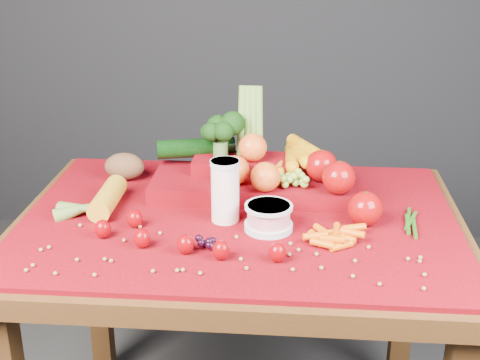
# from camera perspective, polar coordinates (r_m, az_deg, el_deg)

# --- Properties ---
(table) EXTENTS (1.10, 0.80, 0.75)m
(table) POSITION_cam_1_polar(r_m,az_deg,el_deg) (1.68, -0.06, -6.43)
(table) COLOR #3B210D
(table) RESTS_ON ground
(red_cloth) EXTENTS (1.05, 0.75, 0.01)m
(red_cloth) POSITION_cam_1_polar(r_m,az_deg,el_deg) (1.64, -0.06, -3.32)
(red_cloth) COLOR maroon
(red_cloth) RESTS_ON table
(milk_glass) EXTENTS (0.07, 0.07, 0.15)m
(milk_glass) POSITION_cam_1_polar(r_m,az_deg,el_deg) (1.58, -1.27, -0.75)
(milk_glass) COLOR white
(milk_glass) RESTS_ON red_cloth
(yogurt_bowl) EXTENTS (0.11, 0.11, 0.06)m
(yogurt_bowl) POSITION_cam_1_polar(r_m,az_deg,el_deg) (1.56, 2.46, -3.12)
(yogurt_bowl) COLOR silver
(yogurt_bowl) RESTS_ON red_cloth
(strawberry_scatter) EXTENTS (0.44, 0.18, 0.05)m
(strawberry_scatter) POSITION_cam_1_polar(r_m,az_deg,el_deg) (1.48, -5.53, -4.88)
(strawberry_scatter) COLOR maroon
(strawberry_scatter) RESTS_ON red_cloth
(dark_grape_cluster) EXTENTS (0.06, 0.05, 0.03)m
(dark_grape_cluster) POSITION_cam_1_polar(r_m,az_deg,el_deg) (1.48, -2.75, -5.40)
(dark_grape_cluster) COLOR black
(dark_grape_cluster) RESTS_ON red_cloth
(soybean_scatter) EXTENTS (0.84, 0.24, 0.01)m
(soybean_scatter) POSITION_cam_1_polar(r_m,az_deg,el_deg) (1.45, -0.73, -6.27)
(soybean_scatter) COLOR olive
(soybean_scatter) RESTS_ON red_cloth
(corn_ear) EXTENTS (0.18, 0.23, 0.06)m
(corn_ear) POSITION_cam_1_polar(r_m,az_deg,el_deg) (1.68, -12.63, -2.13)
(corn_ear) COLOR gold
(corn_ear) RESTS_ON red_cloth
(potato) EXTENTS (0.11, 0.08, 0.08)m
(potato) POSITION_cam_1_polar(r_m,az_deg,el_deg) (1.87, -9.83, 1.15)
(potato) COLOR #513522
(potato) RESTS_ON red_cloth
(baby_carrot_pile) EXTENTS (0.17, 0.17, 0.03)m
(baby_carrot_pile) POSITION_cam_1_polar(r_m,az_deg,el_deg) (1.52, 8.22, -4.66)
(baby_carrot_pile) COLOR #E55D08
(baby_carrot_pile) RESTS_ON red_cloth
(green_bean_pile) EXTENTS (0.14, 0.12, 0.01)m
(green_bean_pile) POSITION_cam_1_polar(r_m,az_deg,el_deg) (1.64, 13.89, -3.51)
(green_bean_pile) COLOR #225C15
(green_bean_pile) RESTS_ON red_cloth
(produce_mound) EXTENTS (0.59, 0.36, 0.27)m
(produce_mound) POSITION_cam_1_polar(r_m,az_deg,el_deg) (1.75, 1.92, 0.69)
(produce_mound) COLOR maroon
(produce_mound) RESTS_ON red_cloth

